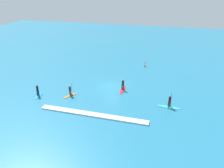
{
  "coord_description": "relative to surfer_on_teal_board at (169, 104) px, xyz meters",
  "views": [
    {
      "loc": [
        8.93,
        -31.28,
        15.12
      ],
      "look_at": [
        0.0,
        0.0,
        0.5
      ],
      "focal_mm": 35.58,
      "sensor_mm": 36.0,
      "label": 1
    }
  ],
  "objects": [
    {
      "name": "ground_plane",
      "position": [
        -9.18,
        4.21,
        -0.45
      ],
      "size": [
        120.0,
        120.0,
        0.0
      ],
      "primitive_type": "plane",
      "color": "teal",
      "rests_on": "ground"
    },
    {
      "name": "surfer_on_red_board",
      "position": [
        -7.22,
        3.54,
        0.05
      ],
      "size": [
        0.72,
        3.22,
        1.82
      ],
      "rotation": [
        0.0,
        0.0,
        1.59
      ],
      "color": "red",
      "rests_on": "ground_plane"
    },
    {
      "name": "surfer_on_teal_board",
      "position": [
        0.0,
        0.0,
        0.0
      ],
      "size": [
        3.18,
        0.92,
        2.08
      ],
      "rotation": [
        0.0,
        0.0,
        6.2
      ],
      "color": "#33C6CC",
      "rests_on": "ground_plane"
    },
    {
      "name": "surfer_on_orange_board",
      "position": [
        -14.27,
        -0.51,
        0.02
      ],
      "size": [
        1.65,
        2.44,
        2.15
      ],
      "rotation": [
        0.0,
        0.0,
        1.09
      ],
      "color": "orange",
      "rests_on": "ground_plane"
    },
    {
      "name": "wave_crest",
      "position": [
        -9.18,
        -4.66,
        -0.36
      ],
      "size": [
        14.2,
        0.9,
        0.18
      ],
      "primitive_type": "cube",
      "color": "white",
      "rests_on": "ground_plane"
    },
    {
      "name": "marker_buoy",
      "position": [
        -5.45,
        15.29,
        -0.25
      ],
      "size": [
        0.38,
        0.38,
        1.24
      ],
      "color": "#E55119",
      "rests_on": "ground_plane"
    },
    {
      "name": "surfer_on_blue_board",
      "position": [
        -18.8,
        -1.92,
        0.05
      ],
      "size": [
        0.94,
        2.6,
        1.81
      ],
      "rotation": [
        0.0,
        0.0,
        4.8
      ],
      "color": "#1E8CD1",
      "rests_on": "ground_plane"
    }
  ]
}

